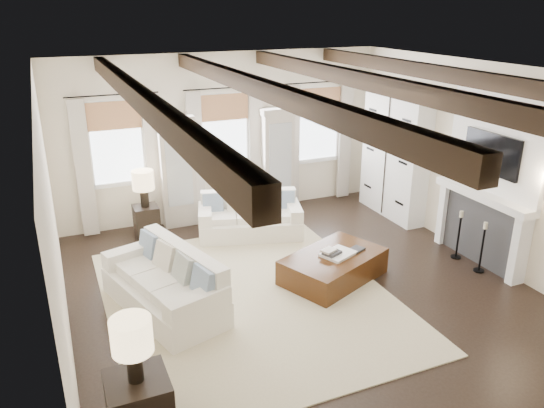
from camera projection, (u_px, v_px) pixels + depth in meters
name	position (u px, v px, depth m)	size (l,w,h in m)	color
ground	(309.00, 299.00, 7.71)	(7.50, 7.50, 0.00)	black
room_shell	(329.00, 153.00, 8.09)	(6.54, 7.54, 3.22)	white
area_rug	(249.00, 298.00, 7.71)	(3.93, 4.66, 0.02)	beige
sofa_back	(250.00, 219.00, 9.75)	(2.01, 1.33, 0.79)	white
sofa_left	(167.00, 286.00, 7.36)	(1.47, 2.22, 0.87)	white
ottoman	(333.00, 267.00, 8.21)	(1.58, 0.98, 0.41)	black
tray	(338.00, 254.00, 8.12)	(0.50, 0.38, 0.04)	white
book_lower	(332.00, 253.00, 8.06)	(0.26, 0.20, 0.04)	#262628
book_upper	(329.00, 250.00, 8.06)	(0.22, 0.17, 0.03)	beige
book_loose	(356.00, 249.00, 8.28)	(0.24, 0.18, 0.03)	#262628
side_table_front	(139.00, 405.00, 5.25)	(0.61, 0.61, 0.61)	black
lamp_front	(132.00, 339.00, 4.98)	(0.40, 0.40, 0.68)	black
side_table_back	(147.00, 223.00, 9.56)	(0.43, 0.43, 0.64)	black
lamp_back	(143.00, 182.00, 9.29)	(0.39, 0.39, 0.66)	black
candlestick_near	(482.00, 251.00, 8.39)	(0.17, 0.17, 0.85)	black
candlestick_far	(458.00, 239.00, 8.85)	(0.17, 0.17, 0.84)	black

